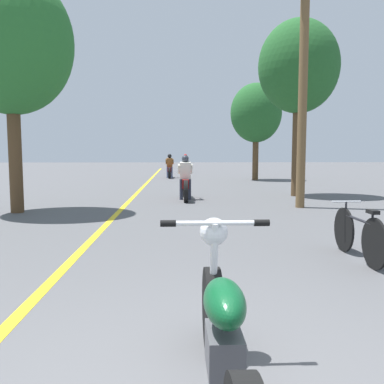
{
  "coord_description": "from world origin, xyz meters",
  "views": [
    {
      "loc": [
        -0.22,
        -2.0,
        1.51
      ],
      "look_at": [
        0.01,
        4.25,
        0.9
      ],
      "focal_mm": 38.0,
      "sensor_mm": 36.0,
      "label": 1
    }
  ],
  "objects_px": {
    "motorcycle_rider_lead": "(185,183)",
    "roadside_tree_right_near": "(299,68)",
    "roadside_tree_right_far": "(256,113)",
    "motorcycle_rider_far": "(185,165)",
    "utility_pole": "(303,75)",
    "motorcycle_foreground": "(223,335)",
    "motorcycle_rider_mid": "(170,169)",
    "bicycle_parked": "(358,234)",
    "roadside_tree_left": "(11,44)"
  },
  "relations": [
    {
      "from": "motorcycle_foreground",
      "to": "motorcycle_rider_far",
      "type": "xyz_separation_m",
      "value": [
        0.42,
        29.08,
        0.1
      ]
    },
    {
      "from": "utility_pole",
      "to": "roadside_tree_right_far",
      "type": "distance_m",
      "value": 11.19
    },
    {
      "from": "utility_pole",
      "to": "bicycle_parked",
      "type": "height_order",
      "value": "utility_pole"
    },
    {
      "from": "motorcycle_foreground",
      "to": "motorcycle_rider_lead",
      "type": "xyz_separation_m",
      "value": [
        0.01,
        10.68,
        0.1
      ]
    },
    {
      "from": "motorcycle_rider_far",
      "to": "utility_pole",
      "type": "bearing_deg",
      "value": -82.45
    },
    {
      "from": "utility_pole",
      "to": "roadside_tree_right_near",
      "type": "relative_size",
      "value": 1.16
    },
    {
      "from": "utility_pole",
      "to": "roadside_tree_right_far",
      "type": "height_order",
      "value": "utility_pole"
    },
    {
      "from": "motorcycle_rider_mid",
      "to": "roadside_tree_right_far",
      "type": "bearing_deg",
      "value": -23.29
    },
    {
      "from": "roadside_tree_right_near",
      "to": "motorcycle_rider_far",
      "type": "relative_size",
      "value": 3.08
    },
    {
      "from": "roadside_tree_left",
      "to": "motorcycle_foreground",
      "type": "xyz_separation_m",
      "value": [
        4.29,
        -8.01,
        -3.7
      ]
    },
    {
      "from": "motorcycle_rider_mid",
      "to": "motorcycle_rider_far",
      "type": "height_order",
      "value": "motorcycle_rider_mid"
    },
    {
      "from": "motorcycle_rider_mid",
      "to": "motorcycle_rider_far",
      "type": "bearing_deg",
      "value": 81.33
    },
    {
      "from": "roadside_tree_right_near",
      "to": "motorcycle_rider_lead",
      "type": "relative_size",
      "value": 2.73
    },
    {
      "from": "motorcycle_rider_lead",
      "to": "motorcycle_rider_far",
      "type": "xyz_separation_m",
      "value": [
        0.41,
        18.4,
        -0.0
      ]
    },
    {
      "from": "roadside_tree_left",
      "to": "motorcycle_rider_mid",
      "type": "height_order",
      "value": "roadside_tree_left"
    },
    {
      "from": "roadside_tree_right_far",
      "to": "motorcycle_rider_lead",
      "type": "bearing_deg",
      "value": -113.83
    },
    {
      "from": "utility_pole",
      "to": "motorcycle_rider_mid",
      "type": "height_order",
      "value": "utility_pole"
    },
    {
      "from": "utility_pole",
      "to": "motorcycle_rider_mid",
      "type": "distance_m",
      "value": 14.05
    },
    {
      "from": "motorcycle_rider_lead",
      "to": "motorcycle_rider_far",
      "type": "bearing_deg",
      "value": 88.72
    },
    {
      "from": "utility_pole",
      "to": "motorcycle_rider_lead",
      "type": "relative_size",
      "value": 3.18
    },
    {
      "from": "utility_pole",
      "to": "motorcycle_foreground",
      "type": "distance_m",
      "value": 9.73
    },
    {
      "from": "motorcycle_foreground",
      "to": "motorcycle_rider_far",
      "type": "height_order",
      "value": "motorcycle_rider_far"
    },
    {
      "from": "roadside_tree_left",
      "to": "bicycle_parked",
      "type": "bearing_deg",
      "value": -36.03
    },
    {
      "from": "utility_pole",
      "to": "motorcycle_rider_mid",
      "type": "xyz_separation_m",
      "value": [
        -3.81,
        13.18,
        -3.03
      ]
    },
    {
      "from": "motorcycle_rider_mid",
      "to": "motorcycle_rider_far",
      "type": "xyz_separation_m",
      "value": [
        1.1,
        7.23,
        -0.01
      ]
    },
    {
      "from": "motorcycle_rider_far",
      "to": "bicycle_parked",
      "type": "height_order",
      "value": "motorcycle_rider_far"
    },
    {
      "from": "roadside_tree_right_near",
      "to": "bicycle_parked",
      "type": "bearing_deg",
      "value": -100.76
    },
    {
      "from": "roadside_tree_right_far",
      "to": "motorcycle_rider_lead",
      "type": "xyz_separation_m",
      "value": [
        -4.03,
        -9.13,
        -3.08
      ]
    },
    {
      "from": "motorcycle_foreground",
      "to": "utility_pole",
      "type": "bearing_deg",
      "value": 70.2
    },
    {
      "from": "roadside_tree_right_far",
      "to": "motorcycle_rider_mid",
      "type": "distance_m",
      "value": 6.0
    },
    {
      "from": "motorcycle_foreground",
      "to": "motorcycle_rider_mid",
      "type": "bearing_deg",
      "value": 91.8
    },
    {
      "from": "motorcycle_rider_lead",
      "to": "motorcycle_rider_mid",
      "type": "distance_m",
      "value": 11.19
    },
    {
      "from": "roadside_tree_right_near",
      "to": "roadside_tree_right_far",
      "type": "relative_size",
      "value": 1.14
    },
    {
      "from": "roadside_tree_right_far",
      "to": "motorcycle_rider_far",
      "type": "distance_m",
      "value": 10.42
    },
    {
      "from": "bicycle_parked",
      "to": "motorcycle_rider_lead",
      "type": "bearing_deg",
      "value": 106.97
    },
    {
      "from": "roadside_tree_right_near",
      "to": "roadside_tree_left",
      "type": "height_order",
      "value": "roadside_tree_right_near"
    },
    {
      "from": "motorcycle_rider_mid",
      "to": "motorcycle_rider_far",
      "type": "distance_m",
      "value": 7.32
    },
    {
      "from": "utility_pole",
      "to": "motorcycle_foreground",
      "type": "xyz_separation_m",
      "value": [
        -3.12,
        -8.66,
        -3.14
      ]
    },
    {
      "from": "roadside_tree_right_far",
      "to": "motorcycle_rider_mid",
      "type": "bearing_deg",
      "value": 156.71
    },
    {
      "from": "utility_pole",
      "to": "roadside_tree_right_near",
      "type": "bearing_deg",
      "value": 75.72
    },
    {
      "from": "motorcycle_rider_lead",
      "to": "roadside_tree_right_near",
      "type": "bearing_deg",
      "value": 13.79
    },
    {
      "from": "motorcycle_foreground",
      "to": "motorcycle_rider_far",
      "type": "relative_size",
      "value": 1.11
    },
    {
      "from": "motorcycle_rider_mid",
      "to": "motorcycle_rider_lead",
      "type": "bearing_deg",
      "value": -86.45
    },
    {
      "from": "motorcycle_foreground",
      "to": "motorcycle_rider_far",
      "type": "bearing_deg",
      "value": 89.18
    },
    {
      "from": "roadside_tree_right_far",
      "to": "bicycle_parked",
      "type": "distance_m",
      "value": 16.99
    },
    {
      "from": "motorcycle_rider_mid",
      "to": "bicycle_parked",
      "type": "relative_size",
      "value": 1.23
    },
    {
      "from": "utility_pole",
      "to": "roadside_tree_right_far",
      "type": "relative_size",
      "value": 1.33
    },
    {
      "from": "roadside_tree_left",
      "to": "motorcycle_rider_far",
      "type": "relative_size",
      "value": 3.04
    },
    {
      "from": "roadside_tree_left",
      "to": "motorcycle_rider_mid",
      "type": "relative_size",
      "value": 2.93
    },
    {
      "from": "roadside_tree_left",
      "to": "bicycle_parked",
      "type": "height_order",
      "value": "roadside_tree_left"
    }
  ]
}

